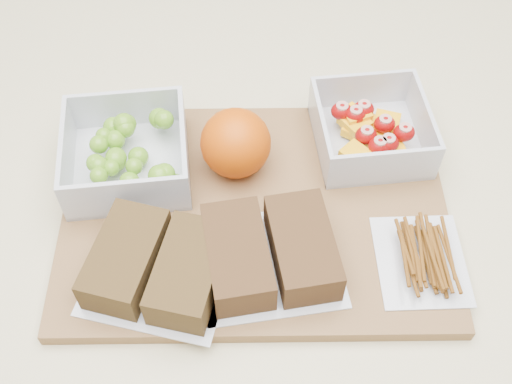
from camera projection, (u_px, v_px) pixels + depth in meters
counter at (252, 368)px, 1.08m from camera, size 1.20×0.90×0.90m
cutting_board at (255, 212)px, 0.71m from camera, size 0.45×0.34×0.02m
grape_container at (128, 153)px, 0.72m from camera, size 0.14×0.14×0.06m
fruit_container at (371, 131)px, 0.74m from camera, size 0.13×0.13×0.05m
orange at (236, 143)px, 0.71m from camera, size 0.08×0.08×0.08m
sandwich_bag_left at (157, 266)px, 0.63m from camera, size 0.18×0.17×0.04m
sandwich_bag_center at (270, 252)px, 0.64m from camera, size 0.15×0.13×0.04m
pretzel_bag at (423, 255)px, 0.65m from camera, size 0.10×0.12×0.02m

